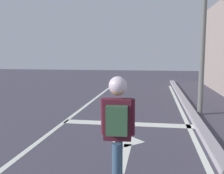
# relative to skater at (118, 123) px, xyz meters

# --- Properties ---
(lane_line_center) EXTENTS (0.12, 20.00, 0.01)m
(lane_line_center) POSITION_rel_skater_xyz_m (-2.02, 2.64, -1.04)
(lane_line_center) COLOR silver
(lane_line_center) RESTS_ON ground
(lane_line_curbside) EXTENTS (0.12, 20.00, 0.01)m
(lane_line_curbside) POSITION_rel_skater_xyz_m (1.37, 2.64, -1.04)
(lane_line_curbside) COLOR silver
(lane_line_curbside) RESTS_ON ground
(stop_bar) EXTENTS (3.54, 0.40, 0.01)m
(stop_bar) POSITION_rel_skater_xyz_m (-0.25, 3.80, -1.04)
(stop_bar) COLOR silver
(stop_bar) RESTS_ON ground
(lane_arrow_stem) EXTENTS (0.16, 1.40, 0.01)m
(lane_arrow_stem) POSITION_rel_skater_xyz_m (-0.07, 1.48, -1.04)
(lane_arrow_stem) COLOR silver
(lane_arrow_stem) RESTS_ON ground
(lane_arrow_head) EXTENTS (0.71, 0.71, 0.01)m
(lane_arrow_head) POSITION_rel_skater_xyz_m (-0.07, 2.33, -1.04)
(lane_arrow_head) COLOR silver
(lane_arrow_head) RESTS_ON ground
(curb_strip) EXTENTS (0.24, 24.00, 0.14)m
(curb_strip) POSITION_rel_skater_xyz_m (1.62, 2.64, -0.98)
(curb_strip) COLOR #9E969D
(curb_strip) RESTS_ON ground
(skater) EXTENTS (0.43, 0.59, 1.55)m
(skater) POSITION_rel_skater_xyz_m (0.00, 0.00, 0.00)
(skater) COLOR #36516B
(skater) RESTS_ON skateboard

